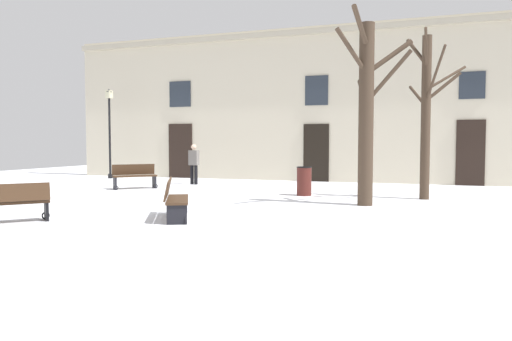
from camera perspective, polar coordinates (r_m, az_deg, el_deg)
The scene contains 10 objects.
ground_plane at distance 12.62m, azimuth -2.91°, elevation -4.47°, with size 38.17×38.17×0.00m, color white.
building_facade at distance 21.83m, azimuth 6.94°, elevation 7.67°, with size 23.86×0.60×6.63m.
tree_near_facade at distance 13.64m, azimuth 12.55°, elevation 7.00°, with size 1.86×2.24×5.00m.
tree_left_of_center at distance 15.59m, azimuth 18.92°, elevation 6.49°, with size 1.75×2.19×4.86m.
streetlamp at distance 24.23m, azimuth -16.42°, elevation 5.10°, with size 0.30×0.30×4.15m.
litter_bin at distance 15.87m, azimuth 5.53°, elevation -1.20°, with size 0.49×0.49×0.92m.
bench_back_to_back_right at distance 18.62m, azimuth -13.73°, elevation -0.62°, with size 1.38×1.43×0.89m.
bench_facing_shops at distance 11.20m, azimuth -9.28°, elevation -3.18°, with size 1.25×1.79×0.88m.
bench_near_lamp at distance 11.63m, azimuth -27.10°, elevation -3.30°, with size 1.58×1.70×0.84m.
person_crossing_plaza at distance 20.07m, azimuth -7.12°, elevation 0.93°, with size 0.39×0.24×1.61m.
Camera 1 is at (4.80, -11.54, 1.70)m, focal length 34.96 mm.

